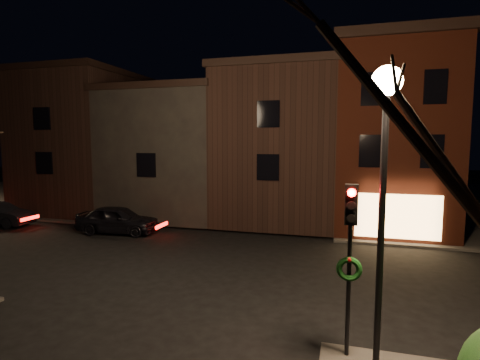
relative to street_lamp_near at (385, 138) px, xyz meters
name	(u,v)px	position (x,y,z in m)	size (l,w,h in m)	color
ground	(206,265)	(-6.20, 6.00, -5.18)	(120.00, 120.00, 0.00)	black
sidewalk_far_left	(97,188)	(-26.20, 26.00, -5.12)	(30.00, 30.00, 0.12)	#2D2B28
corner_building	(391,136)	(1.80, 15.47, 0.22)	(6.50, 8.50, 10.50)	#3D140B
row_building_a	(283,145)	(-4.70, 16.50, -0.34)	(7.30, 10.30, 9.40)	black
row_building_b	(182,152)	(-11.95, 16.50, -0.85)	(7.80, 10.30, 8.40)	black
row_building_c	(94,141)	(-19.20, 16.50, -0.09)	(7.30, 10.30, 9.90)	black
street_lamp_near	(385,138)	(0.00, 0.00, 0.00)	(0.60, 0.60, 6.48)	black
traffic_signal	(350,244)	(-0.60, 0.49, -2.37)	(0.58, 0.38, 4.05)	black
parked_car_a	(118,219)	(-12.85, 9.77, -4.41)	(1.82, 4.52, 1.54)	black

